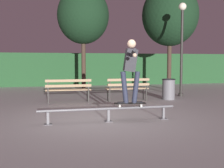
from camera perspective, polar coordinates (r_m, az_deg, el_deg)
The scene contains 11 objects.
ground_plane at distance 6.95m, azimuth -1.19°, elevation -7.40°, with size 90.00×90.00×0.00m, color #ADAAA8.
hedge_backdrop at distance 17.41m, azimuth -8.40°, elevation 3.06°, with size 24.00×1.20×2.00m, color #234C28.
grind_rail at distance 6.66m, azimuth -0.76°, elevation -5.62°, with size 3.37×0.18×0.35m.
skateboard at distance 6.77m, azimuth 3.79°, elevation -4.11°, with size 0.80×0.31×0.09m.
skateboarder at distance 6.69m, azimuth 3.86°, elevation 3.84°, with size 0.63×1.40×1.56m.
park_bench_leftmost at distance 9.79m, azimuth -9.08°, elevation -0.79°, with size 1.60×0.41×0.88m.
park_bench_left_center at distance 10.17m, azimuth 3.28°, elevation -0.55°, with size 1.60×0.41×0.88m.
tree_far_right at distance 14.79m, azimuth 12.01°, elevation 13.82°, with size 2.88×2.88×5.44m.
tree_behind_benches at distance 14.29m, azimuth -6.03°, elevation 13.95°, with size 2.60×2.60×5.23m.
lamp_post_right at distance 11.94m, azimuth 14.37°, elevation 9.42°, with size 0.32×0.32×3.90m.
trash_can at distance 10.80m, azimuth 11.70°, elevation -1.00°, with size 0.52×0.52×0.80m.
Camera 1 is at (-1.38, -6.66, 1.44)m, focal length 43.85 mm.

